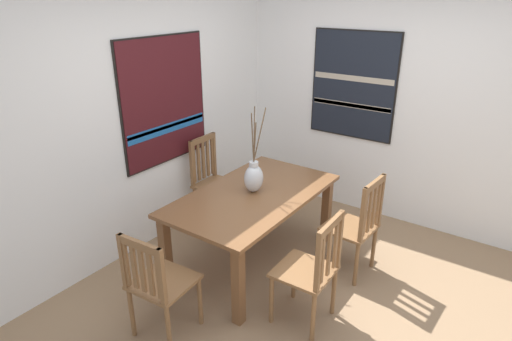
{
  "coord_description": "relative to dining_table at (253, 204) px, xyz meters",
  "views": [
    {
      "loc": [
        -2.69,
        -1.34,
        2.43
      ],
      "look_at": [
        0.16,
        0.66,
        0.97
      ],
      "focal_mm": 30.23,
      "sensor_mm": 36.0,
      "label": 1
    }
  ],
  "objects": [
    {
      "name": "dining_table",
      "position": [
        0.0,
        0.0,
        0.0
      ],
      "size": [
        1.65,
        0.94,
        0.73
      ],
      "color": "brown",
      "rests_on": "ground_plane"
    },
    {
      "name": "chair_2",
      "position": [
        -1.18,
        0.01,
        -0.14
      ],
      "size": [
        0.45,
        0.45,
        0.89
      ],
      "color": "brown",
      "rests_on": "ground_plane"
    },
    {
      "name": "ground_plane",
      "position": [
        -0.17,
        -0.7,
        -0.64
      ],
      "size": [
        6.4,
        6.4,
        0.03
      ],
      "primitive_type": "cube",
      "color": "#8E7051"
    },
    {
      "name": "chair_3",
      "position": [
        -0.41,
        -0.83,
        -0.14
      ],
      "size": [
        0.43,
        0.43,
        0.94
      ],
      "color": "brown",
      "rests_on": "ground_plane"
    },
    {
      "name": "wall_back",
      "position": [
        -0.17,
        1.16,
        0.73
      ],
      "size": [
        6.4,
        0.12,
        2.7
      ],
      "primitive_type": "cube",
      "color": "white",
      "rests_on": "ground_plane"
    },
    {
      "name": "chair_0",
      "position": [
        0.41,
        0.84,
        -0.12
      ],
      "size": [
        0.42,
        0.42,
        0.97
      ],
      "color": "brown",
      "rests_on": "ground_plane"
    },
    {
      "name": "painting_on_back_wall",
      "position": [
        0.03,
        1.09,
        0.8
      ],
      "size": [
        1.09,
        0.05,
        1.25
      ],
      "color": "black"
    },
    {
      "name": "wall_side",
      "position": [
        1.69,
        -0.7,
        0.73
      ],
      "size": [
        0.12,
        6.4,
        2.7
      ],
      "primitive_type": "cube",
      "color": "white",
      "rests_on": "ground_plane"
    },
    {
      "name": "centerpiece_vase",
      "position": [
        0.04,
        0.02,
        0.25
      ],
      "size": [
        0.3,
        0.16,
        0.78
      ],
      "color": "silver",
      "rests_on": "dining_table"
    },
    {
      "name": "chair_1",
      "position": [
        0.4,
        -0.84,
        -0.13
      ],
      "size": [
        0.44,
        0.44,
        0.96
      ],
      "color": "brown",
      "rests_on": "ground_plane"
    },
    {
      "name": "painting_on_side_wall",
      "position": [
        1.62,
        -0.2,
        0.84
      ],
      "size": [
        0.05,
        0.97,
        1.17
      ],
      "color": "black"
    }
  ]
}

